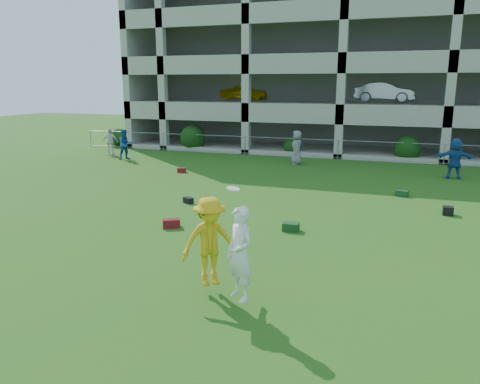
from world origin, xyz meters
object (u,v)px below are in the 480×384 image
at_px(bystander_d, 455,158).
at_px(crate_d, 448,211).
at_px(bystander_a, 125,144).
at_px(bystander_c, 297,148).
at_px(frisbee_contest, 217,244).
at_px(bystander_b, 110,142).
at_px(parking_garage, 357,63).

distance_m(bystander_d, crate_d, 7.20).
distance_m(bystander_a, bystander_c, 10.37).
height_order(bystander_a, crate_d, bystander_a).
height_order(bystander_c, bystander_d, bystander_d).
xyz_separation_m(crate_d, frisbee_contest, (-5.22, -8.77, 1.06)).
height_order(bystander_a, bystander_d, bystander_d).
distance_m(bystander_d, frisbee_contest, 16.96).
xyz_separation_m(bystander_b, bystander_c, (12.21, 0.43, 0.12)).
bearing_deg(bystander_c, bystander_b, -107.21).
bearing_deg(frisbee_contest, bystander_a, 128.42).
height_order(bystander_c, crate_d, bystander_c).
xyz_separation_m(bystander_b, parking_garage, (14.16, 11.79, 5.17)).
relative_size(bystander_c, parking_garage, 0.06).
bearing_deg(bystander_d, crate_d, 82.35).
bearing_deg(bystander_c, parking_garage, 151.03).
bearing_deg(bystander_d, parking_garage, -66.12).
bearing_deg(crate_d, bystander_c, 130.81).
relative_size(bystander_b, bystander_c, 0.88).
relative_size(bystander_b, frisbee_contest, 0.74).
xyz_separation_m(bystander_a, crate_d, (17.64, -6.90, -0.76)).
bearing_deg(bystander_b, bystander_d, -27.52).
bearing_deg(bystander_a, bystander_c, -40.41).
xyz_separation_m(bystander_d, frisbee_contest, (-5.94, -15.89, 0.22)).
relative_size(bystander_c, crate_d, 5.50).
relative_size(bystander_d, frisbee_contest, 0.86).
height_order(bystander_a, frisbee_contest, frisbee_contest).
xyz_separation_m(bystander_a, parking_garage, (12.18, 13.04, 5.10)).
height_order(bystander_c, parking_garage, parking_garage).
bearing_deg(frisbee_contest, bystander_c, 97.21).
height_order(bystander_b, parking_garage, parking_garage).
bearing_deg(frisbee_contest, crate_d, 59.26).
bearing_deg(bystander_a, frisbee_contest, -101.34).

